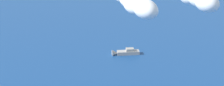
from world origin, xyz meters
TOP-DOWN VIEW (x-y plane):
  - motorboat_ahead at (53.14, 11.70)m, footprint 6.82×10.82m
  - smoke_trail_lead at (-24.45, -11.29)m, footprint 26.10×22.65m

SIDE VIEW (x-z plane):
  - motorboat_ahead at x=53.14m, z-range -0.71..2.37m
  - smoke_trail_lead at x=-24.45m, z-range 41.92..46.58m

